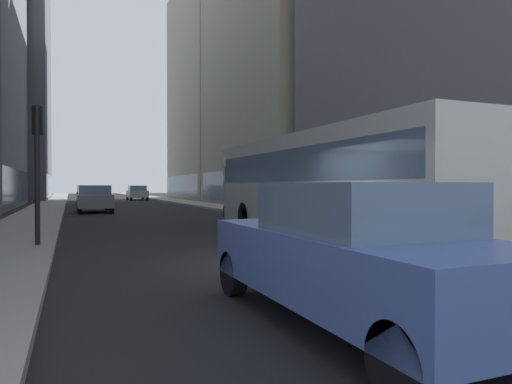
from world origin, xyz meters
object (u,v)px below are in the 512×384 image
Objects in this scene: car_black_suv at (88,195)px; traffic_light_near at (37,151)px; dalmatian_dog at (353,240)px; car_silver_sedan at (137,193)px; car_blue_hatchback at (352,253)px; pedestrian_in_coat at (420,205)px; car_grey_wagon at (94,199)px; transit_bus at (325,179)px.

traffic_light_near is (-2.10, -27.70, 1.62)m from car_black_suv.
traffic_light_near is at bearing 141.14° from dalmatian_dog.
car_blue_hatchback is (-4.00, -48.27, -0.00)m from car_silver_sedan.
dalmatian_dog is at bearing -145.28° from pedestrian_in_coat.
dalmatian_dog is at bearing -79.94° from car_grey_wagon.
transit_bus is 18.47m from car_grey_wagon.
transit_bus is at bearing -90.00° from car_silver_sedan.
transit_bus is 2.91m from pedestrian_in_coat.
car_silver_sedan is 0.92× the size of car_grey_wagon.
dalmatian_dog is (-1.76, -44.98, -0.31)m from car_silver_sedan.
transit_bus is at bearing 66.63° from dalmatian_dog.
car_black_suv is (-5.60, 28.41, -0.96)m from transit_bus.
car_grey_wagon is at bearing 82.90° from traffic_light_near.
traffic_light_near reaches higher than car_black_suv.
car_silver_sedan is (0.00, 40.90, -0.95)m from transit_bus.
transit_bus reaches higher than car_silver_sedan.
car_blue_hatchback is 1.32× the size of traffic_light_near.
car_blue_hatchback is 35.82m from car_black_suv.
car_grey_wagon is 10.83m from car_black_suv.
traffic_light_near is (-7.70, -40.19, 1.61)m from car_silver_sedan.
transit_bus is 40.92m from car_silver_sedan.
car_black_suv is 32.72m from dalmatian_dog.
car_blue_hatchback is at bearing -136.27° from pedestrian_in_coat.
car_grey_wagon is at bearing 107.67° from transit_bus.
car_silver_sedan is 42.03m from pedestrian_in_coat.
pedestrian_in_coat is (2.61, -1.04, -0.77)m from transit_bus.
car_black_suv is 1.24× the size of traffic_light_near.
car_silver_sedan is 1.00× the size of car_black_suv.
dalmatian_dog is 7.87m from traffic_light_near.
transit_bus is at bearing -78.85° from car_black_suv.
pedestrian_in_coat is 0.50× the size of traffic_light_near.
car_grey_wagon is at bearing 113.79° from pedestrian_in_coat.
car_silver_sedan is 23.99m from car_grey_wagon.
car_silver_sedan reaches higher than dalmatian_dog.
transit_bus reaches higher than car_grey_wagon.
pedestrian_in_coat is 10.55m from traffic_light_near.
dalmatian_dog is at bearing -113.37° from transit_bus.
transit_bus reaches higher than car_black_suv.
car_grey_wagon is (-5.60, -23.32, 0.00)m from car_silver_sedan.
pedestrian_in_coat is (8.21, -29.46, 0.19)m from car_black_suv.
pedestrian_in_coat is at bearing -21.82° from transit_bus.
car_blue_hatchback is at bearing -65.40° from traffic_light_near.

